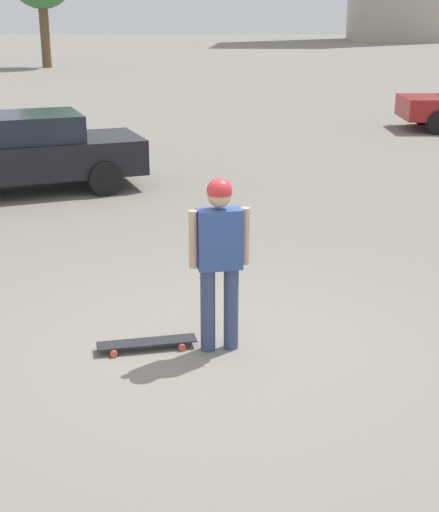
# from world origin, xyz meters

# --- Properties ---
(ground_plane) EXTENTS (220.00, 220.00, 0.00)m
(ground_plane) POSITION_xyz_m (0.00, 0.00, 0.00)
(ground_plane) COLOR gray
(person) EXTENTS (0.56, 0.31, 1.71)m
(person) POSITION_xyz_m (0.00, 0.00, 1.01)
(person) COLOR #38476B
(person) RESTS_ON ground_plane
(skateboard) EXTENTS (0.99, 0.45, 0.08)m
(skateboard) POSITION_xyz_m (0.71, 0.06, 0.07)
(skateboard) COLOR #232328
(skateboard) RESTS_ON ground_plane
(car_parked_near) EXTENTS (4.69, 3.39, 1.41)m
(car_parked_near) POSITION_xyz_m (4.04, -6.30, 0.73)
(car_parked_near) COLOR black
(car_parked_near) RESTS_ON ground_plane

